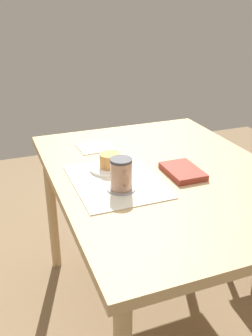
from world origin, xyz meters
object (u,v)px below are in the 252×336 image
(pastry, at_px, (110,160))
(small_book, at_px, (183,171))
(pastry_plate, at_px, (110,168))
(dining_table, at_px, (165,189))
(coffee_mug, at_px, (121,174))

(pastry, xyz_separation_m, small_book, (0.13, 0.25, -0.03))
(pastry, distance_m, small_book, 0.29)
(pastry_plate, bearing_deg, pastry, 0.00)
(dining_table, bearing_deg, small_book, 46.70)
(pastry, height_order, small_book, pastry)
(pastry, relative_size, coffee_mug, 0.72)
(pastry_plate, xyz_separation_m, pastry, (0.00, 0.00, 0.03))
(dining_table, relative_size, pastry_plate, 7.43)
(dining_table, height_order, coffee_mug, coffee_mug)
(pastry_plate, bearing_deg, small_book, 62.16)
(small_book, bearing_deg, pastry_plate, -117.31)
(coffee_mug, bearing_deg, small_book, 99.12)
(dining_table, distance_m, pastry, 0.25)
(pastry, bearing_deg, small_book, 62.16)
(coffee_mug, bearing_deg, pastry_plate, 174.55)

